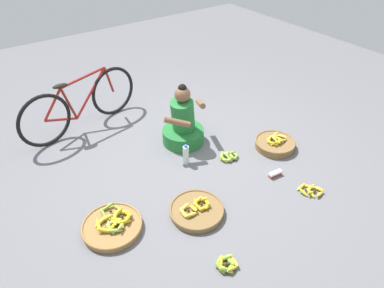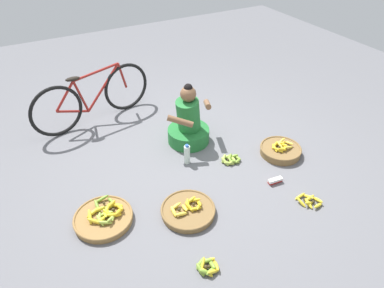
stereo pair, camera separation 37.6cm
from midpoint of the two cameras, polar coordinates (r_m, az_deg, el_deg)
ground_plane at (r=4.11m, az=-4.24°, el=-2.67°), size 10.00×10.00×0.00m
vendor_woman_front at (r=4.26m, az=-4.00°, el=3.14°), size 0.71×0.56×0.80m
bicycle_leaning at (r=4.75m, az=-20.03°, el=6.13°), size 1.67×0.41×0.73m
banana_basket_front_left at (r=3.46m, az=-16.11°, el=-12.89°), size 0.57×0.57×0.14m
banana_basket_mid_left at (r=3.46m, az=-2.40°, el=-10.97°), size 0.54×0.54×0.13m
banana_basket_front_center at (r=4.34m, az=11.11°, el=-0.02°), size 0.49×0.49×0.16m
loose_bananas_back_left at (r=3.09m, az=1.99°, el=-19.35°), size 0.21×0.20×0.09m
loose_bananas_near_bicycle at (r=3.83m, az=16.35°, el=-7.44°), size 0.22×0.24×0.09m
loose_bananas_mid_right at (r=4.10m, az=3.52°, el=-2.20°), size 0.26×0.21×0.09m
water_bottle at (r=3.98m, az=-3.76°, el=-1.92°), size 0.07×0.07×0.26m
packet_carton_stack at (r=3.93m, az=10.91°, el=-4.92°), size 0.17×0.07×0.06m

